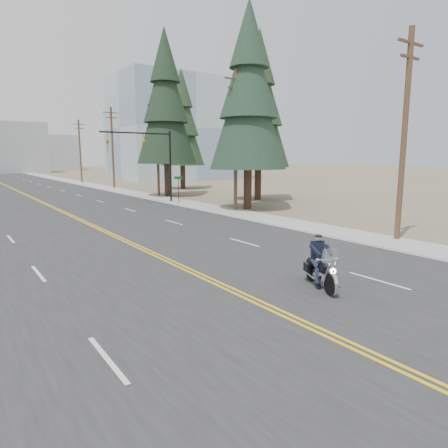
% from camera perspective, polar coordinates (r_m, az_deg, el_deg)
% --- Properties ---
extents(ground_plane, '(400.00, 400.00, 0.00)m').
position_cam_1_polar(ground_plane, '(9.76, 24.13, -18.54)').
color(ground_plane, '#776D56').
rests_on(ground_plane, ground).
extents(road, '(20.00, 200.00, 0.01)m').
position_cam_1_polar(road, '(74.79, -28.93, 4.94)').
color(road, '#303033').
rests_on(road, ground).
extents(sidewalk_right, '(3.00, 200.00, 0.01)m').
position_cam_1_polar(sidewalk_right, '(76.81, -20.35, 5.62)').
color(sidewalk_right, '#A5A5A0').
rests_on(sidewalk_right, ground).
extents(traffic_mast_right, '(7.10, 0.26, 7.00)m').
position_cam_1_polar(traffic_mast_right, '(39.86, -10.33, 10.07)').
color(traffic_mast_right, black).
rests_on(traffic_mast_right, ground).
extents(street_sign, '(0.90, 0.06, 2.62)m').
position_cam_1_polar(street_sign, '(38.97, -6.52, 5.57)').
color(street_sign, black).
rests_on(street_sign, ground).
extents(utility_pole_a, '(2.20, 0.30, 11.00)m').
position_cam_1_polar(utility_pole_a, '(23.55, 24.37, 11.81)').
color(utility_pole_a, brown).
rests_on(utility_pole_a, ground).
extents(utility_pole_b, '(2.20, 0.30, 11.50)m').
position_cam_1_polar(utility_pole_b, '(33.89, 1.69, 12.11)').
color(utility_pole_b, brown).
rests_on(utility_pole_b, ground).
extents(utility_pole_c, '(2.20, 0.30, 11.00)m').
position_cam_1_polar(utility_pole_c, '(46.81, -9.47, 10.97)').
color(utility_pole_c, brown).
rests_on(utility_pole_c, ground).
extents(utility_pole_d, '(2.20, 0.30, 11.50)m').
position_cam_1_polar(utility_pole_d, '(60.70, -15.65, 10.63)').
color(utility_pole_d, brown).
rests_on(utility_pole_d, ground).
extents(utility_pole_e, '(2.20, 0.30, 11.00)m').
position_cam_1_polar(utility_pole_e, '(76.94, -19.87, 9.93)').
color(utility_pole_e, brown).
rests_on(utility_pole_e, ground).
extents(glass_building, '(24.00, 16.00, 20.00)m').
position_cam_1_polar(glass_building, '(84.33, -6.80, 13.24)').
color(glass_building, '#9EB5CC').
rests_on(glass_building, ground).
extents(haze_bldg_b, '(18.00, 14.00, 14.00)m').
position_cam_1_polar(haze_bldg_b, '(130.23, -28.23, 9.54)').
color(haze_bldg_b, '#ADB2B7').
rests_on(haze_bldg_b, ground).
extents(haze_bldg_c, '(16.00, 12.00, 18.00)m').
position_cam_1_polar(haze_bldg_c, '(123.86, -12.32, 11.43)').
color(haze_bldg_c, '#B7BCC6').
rests_on(haze_bldg_c, ground).
extents(haze_bldg_e, '(14.00, 14.00, 12.00)m').
position_cam_1_polar(haze_bldg_e, '(157.68, -23.08, 9.35)').
color(haze_bldg_e, '#B7BCC6').
rests_on(haze_bldg_e, ground).
extents(motorcyclist, '(1.90, 2.54, 1.82)m').
position_cam_1_polar(motorcyclist, '(14.10, 13.70, -5.31)').
color(motorcyclist, black).
rests_on(motorcyclist, ground).
extents(conifer_near, '(6.52, 6.52, 17.25)m').
position_cam_1_polar(conifer_near, '(35.10, 3.53, 18.45)').
color(conifer_near, '#382619').
rests_on(conifer_near, ground).
extents(conifer_mid, '(6.46, 6.46, 17.22)m').
position_cam_1_polar(conifer_mid, '(42.84, 5.01, 16.78)').
color(conifer_mid, '#382619').
rests_on(conifer_mid, ground).
extents(conifer_tall, '(6.72, 6.72, 18.68)m').
position_cam_1_polar(conifer_tall, '(47.40, -8.35, 17.04)').
color(conifer_tall, '#382619').
rests_on(conifer_tall, ground).
extents(conifer_far, '(6.20, 6.20, 16.61)m').
position_cam_1_polar(conifer_far, '(57.83, -6.04, 14.52)').
color(conifer_far, '#382619').
rests_on(conifer_far, ground).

